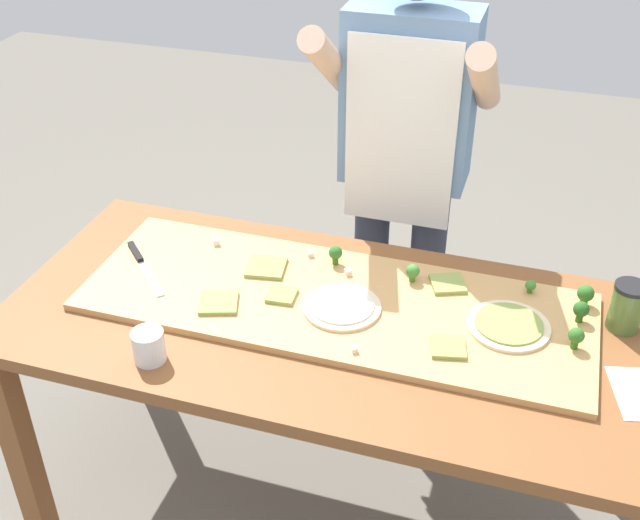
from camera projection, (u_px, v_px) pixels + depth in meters
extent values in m
plane|color=#6B665B|center=(332.00, 507.00, 2.58)|extent=(8.00, 8.00, 0.00)
cube|color=brown|center=(20.00, 447.00, 2.30)|extent=(0.07, 0.07, 0.74)
cube|color=brown|center=(138.00, 307.00, 2.87)|extent=(0.07, 0.07, 0.74)
cube|color=brown|center=(628.00, 407.00, 2.44)|extent=(0.07, 0.07, 0.74)
cube|color=brown|center=(334.00, 325.00, 2.16)|extent=(1.82, 0.83, 0.04)
cube|color=tan|center=(335.00, 302.00, 2.19)|extent=(1.42, 0.50, 0.02)
cube|color=#B7BABF|center=(151.00, 279.00, 2.27)|extent=(0.15, 0.15, 0.00)
cube|color=black|center=(136.00, 252.00, 2.37)|extent=(0.09, 0.09, 0.02)
cylinder|color=beige|center=(508.00, 326.00, 2.08)|extent=(0.22, 0.22, 0.01)
cylinder|color=#899E4C|center=(509.00, 324.00, 2.07)|extent=(0.18, 0.18, 0.01)
cylinder|color=beige|center=(342.00, 307.00, 2.15)|extent=(0.22, 0.22, 0.01)
cylinder|color=silver|center=(342.00, 305.00, 2.14)|extent=(0.18, 0.18, 0.01)
cube|color=#899E4C|center=(448.00, 347.00, 2.00)|extent=(0.11, 0.11, 0.01)
cube|color=#899E4C|center=(282.00, 295.00, 2.19)|extent=(0.08, 0.08, 0.01)
cube|color=#899E4C|center=(219.00, 303.00, 2.16)|extent=(0.13, 0.13, 0.01)
cube|color=#899E4C|center=(266.00, 267.00, 2.31)|extent=(0.13, 0.13, 0.01)
cube|color=#899E4C|center=(448.00, 284.00, 2.24)|extent=(0.12, 0.12, 0.01)
cylinder|color=#366618|center=(575.00, 344.00, 2.00)|extent=(0.02, 0.02, 0.03)
sphere|color=#2D6623|center=(576.00, 335.00, 1.99)|extent=(0.04, 0.04, 0.04)
cylinder|color=#366618|center=(584.00, 301.00, 2.16)|extent=(0.02, 0.02, 0.02)
sphere|color=#2D6623|center=(586.00, 293.00, 2.14)|extent=(0.05, 0.05, 0.05)
cylinder|color=#487A23|center=(412.00, 278.00, 2.25)|extent=(0.02, 0.02, 0.02)
sphere|color=#427F33|center=(413.00, 271.00, 2.24)|extent=(0.04, 0.04, 0.04)
cylinder|color=#487A23|center=(530.00, 290.00, 2.21)|extent=(0.01, 0.01, 0.01)
sphere|color=#427F33|center=(531.00, 285.00, 2.20)|extent=(0.03, 0.03, 0.03)
cylinder|color=#366618|center=(335.00, 260.00, 2.33)|extent=(0.02, 0.02, 0.03)
sphere|color=#2D6623|center=(336.00, 253.00, 2.31)|extent=(0.04, 0.04, 0.04)
cylinder|color=#2C5915|center=(579.00, 317.00, 2.10)|extent=(0.02, 0.02, 0.03)
sphere|color=#23561E|center=(581.00, 309.00, 2.08)|extent=(0.04, 0.04, 0.04)
cube|color=silver|center=(311.00, 254.00, 2.36)|extent=(0.02, 0.02, 0.02)
cube|color=silver|center=(348.00, 272.00, 2.28)|extent=(0.03, 0.03, 0.02)
cube|color=white|center=(216.00, 242.00, 2.42)|extent=(0.03, 0.03, 0.02)
cube|color=white|center=(355.00, 349.00, 1.99)|extent=(0.02, 0.02, 0.02)
cylinder|color=white|center=(149.00, 346.00, 1.98)|extent=(0.08, 0.08, 0.09)
cylinder|color=white|center=(150.00, 351.00, 1.99)|extent=(0.07, 0.07, 0.05)
cylinder|color=#517033|center=(626.00, 309.00, 2.08)|extent=(0.09, 0.09, 0.13)
cylinder|color=black|center=(632.00, 287.00, 2.04)|extent=(0.09, 0.09, 0.01)
cylinder|color=#333847|center=(370.00, 283.00, 2.85)|extent=(0.12, 0.12, 0.90)
cylinder|color=#333847|center=(424.00, 293.00, 2.80)|extent=(0.12, 0.12, 0.90)
cube|color=#6689B2|center=(409.00, 97.00, 2.43)|extent=(0.40, 0.20, 0.55)
cube|color=white|center=(400.00, 135.00, 2.39)|extent=(0.34, 0.01, 0.60)
cylinder|color=#DBB293|center=(329.00, 62.00, 2.34)|extent=(0.08, 0.39, 0.31)
cylinder|color=#DBB293|center=(484.00, 78.00, 2.22)|extent=(0.08, 0.39, 0.31)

